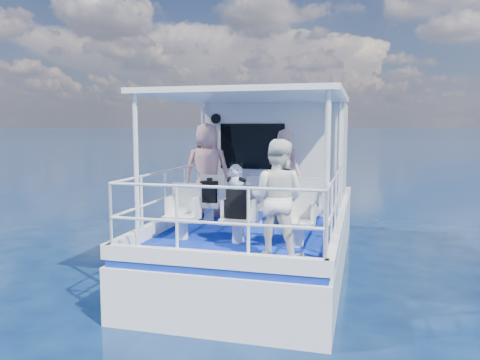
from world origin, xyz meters
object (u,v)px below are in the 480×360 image
Objects in this scene: backpack_center at (237,203)px; panda at (236,176)px; passenger_port_fwd at (207,170)px; passenger_stbd_aft at (277,198)px.

panda reaches higher than backpack_center.
passenger_port_fwd is at bearing 119.97° from panda.
backpack_center is (-0.70, 0.55, -0.18)m from passenger_stbd_aft.
backpack_center is 0.41m from panda.
passenger_port_fwd is at bearing 120.18° from backpack_center.
passenger_port_fwd reaches higher than panda.
backpack_center is 1.20× the size of panda.
passenger_port_fwd is at bearing -45.53° from passenger_stbd_aft.
passenger_port_fwd is 2.23m from panda.
backpack_center is at bearing -37.73° from panda.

